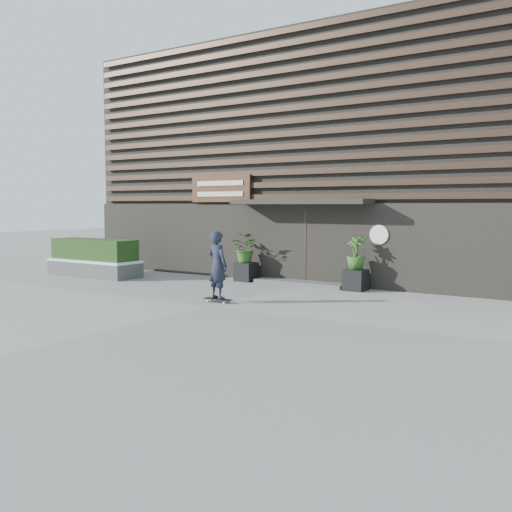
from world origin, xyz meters
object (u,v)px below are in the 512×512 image
Objects in this scene: skateboarder at (218,265)px; planter_pot_left at (246,272)px; planter_pot_right at (356,280)px; raised_bed at (95,269)px.

planter_pot_left is at bearing 114.39° from skateboarder.
planter_pot_left is at bearing 180.00° from planter_pot_right.
raised_bed is (-8.94, -1.77, -0.05)m from planter_pot_right.
planter_pot_left is 3.80m from planter_pot_right.
planter_pot_left is 1.00× the size of planter_pot_right.
planter_pot_left reaches higher than raised_bed.
planter_pot_right is at bearing 61.63° from skateboarder.
skateboarder is (6.88, -2.05, 0.69)m from raised_bed.
skateboarder is at bearing -65.61° from planter_pot_left.
planter_pot_right is (3.80, 0.00, 0.00)m from planter_pot_left.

